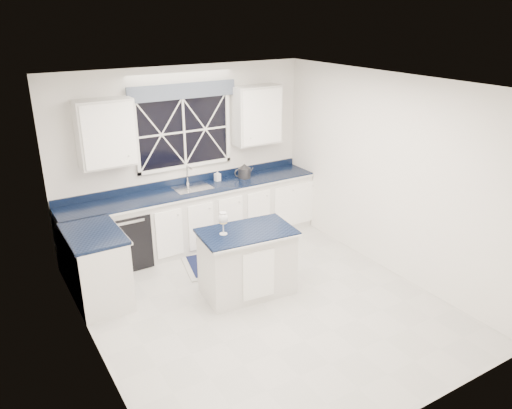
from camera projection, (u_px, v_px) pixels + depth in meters
ground at (263, 304)px, 6.24m from camera, size 4.50×4.50×0.00m
back_wall at (184, 157)px, 7.54m from camera, size 4.00×0.10×2.70m
base_cabinets at (179, 227)px, 7.33m from camera, size 3.99×1.60×0.90m
countertop at (194, 190)px, 7.45m from camera, size 3.98×0.64×0.04m
dishwasher at (125, 237)px, 7.11m from camera, size 0.60×0.58×0.82m
window at (184, 126)px, 7.32m from camera, size 1.65×0.09×1.26m
upper_cabinets at (187, 123)px, 7.20m from camera, size 3.10×0.34×0.90m
faucet at (188, 175)px, 7.54m from camera, size 0.05×0.20×0.30m
island at (247, 262)px, 6.35m from camera, size 1.23×0.81×0.87m
rug at (231, 261)px, 7.28m from camera, size 1.48×1.08×0.02m
kettle at (244, 171)px, 7.88m from camera, size 0.32×0.22×0.23m
wine_glass at (223, 219)px, 6.02m from camera, size 0.12×0.12×0.29m
soap_bottle at (217, 175)px, 7.75m from camera, size 0.09×0.09×0.18m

